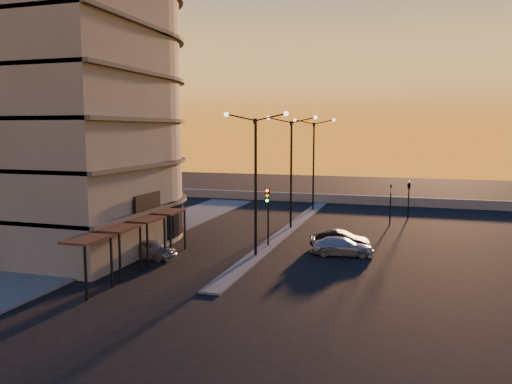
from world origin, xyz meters
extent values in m
plane|color=black|center=(0.00, 0.00, 0.00)|extent=(120.00, 120.00, 0.00)
cube|color=#454543|center=(-10.50, 4.00, 0.06)|extent=(5.00, 40.00, 0.12)
cube|color=#454543|center=(0.00, 10.00, 0.06)|extent=(1.20, 36.00, 0.12)
cube|color=slate|center=(2.00, 26.00, 0.50)|extent=(44.00, 0.50, 1.00)
cylinder|color=slate|center=(-14.00, 2.00, 12.50)|extent=(14.00, 14.00, 25.00)
cube|color=slate|center=(-14.00, -3.00, 12.50)|extent=(14.00, 10.00, 25.00)
cylinder|color=black|center=(-14.00, 2.00, 1.60)|extent=(14.16, 14.16, 2.40)
cube|color=black|center=(-6.80, -2.00, 3.60)|extent=(0.15, 3.20, 1.20)
cylinder|color=black|center=(0.00, 0.00, 4.50)|extent=(0.18, 0.18, 9.00)
cube|color=black|center=(0.00, 0.00, 8.90)|extent=(0.25, 0.25, 0.35)
sphere|color=#FFE5B2|center=(-2.00, 0.00, 9.35)|extent=(0.32, 0.32, 0.32)
sphere|color=#FFE5B2|center=(2.00, 0.00, 9.35)|extent=(0.32, 0.32, 0.32)
cylinder|color=black|center=(0.00, 10.00, 4.50)|extent=(0.18, 0.18, 9.00)
cube|color=black|center=(0.00, 10.00, 8.90)|extent=(0.25, 0.25, 0.35)
sphere|color=#FFE5B2|center=(-2.00, 10.00, 9.35)|extent=(0.32, 0.32, 0.32)
sphere|color=#FFE5B2|center=(2.00, 10.00, 9.35)|extent=(0.32, 0.32, 0.32)
cylinder|color=black|center=(0.00, 20.00, 4.50)|extent=(0.18, 0.18, 9.00)
cube|color=black|center=(0.00, 20.00, 8.90)|extent=(0.25, 0.25, 0.35)
sphere|color=#FFE5B2|center=(-2.00, 20.00, 9.35)|extent=(0.32, 0.32, 0.32)
sphere|color=#FFE5B2|center=(2.00, 20.00, 9.35)|extent=(0.32, 0.32, 0.32)
cylinder|color=black|center=(0.00, 3.00, 1.60)|extent=(0.12, 0.12, 3.20)
cube|color=black|center=(0.00, 2.82, 3.75)|extent=(0.28, 0.16, 1.00)
sphere|color=#FF0C05|center=(0.00, 2.72, 4.10)|extent=(0.20, 0.20, 0.20)
sphere|color=orange|center=(0.00, 2.72, 3.75)|extent=(0.20, 0.20, 0.20)
sphere|color=#0CFF26|center=(0.00, 2.72, 3.40)|extent=(0.20, 0.20, 0.20)
cylinder|color=black|center=(8.00, 14.00, 1.40)|extent=(0.12, 0.12, 2.80)
imported|color=black|center=(8.00, 14.00, 3.20)|extent=(0.13, 0.16, 0.80)
cylinder|color=black|center=(9.50, 18.00, 1.40)|extent=(0.12, 0.12, 2.80)
imported|color=black|center=(9.50, 18.00, 3.20)|extent=(0.42, 1.99, 0.80)
imported|color=#94969B|center=(-6.50, -2.39, 0.62)|extent=(3.81, 1.96, 1.24)
imported|color=black|center=(5.00, 3.86, 0.66)|extent=(4.03, 1.50, 1.32)
imported|color=#999CA0|center=(5.40, 2.14, 0.61)|extent=(4.37, 2.28, 1.21)
camera|label=1|loc=(9.60, -30.73, 8.35)|focal=35.00mm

